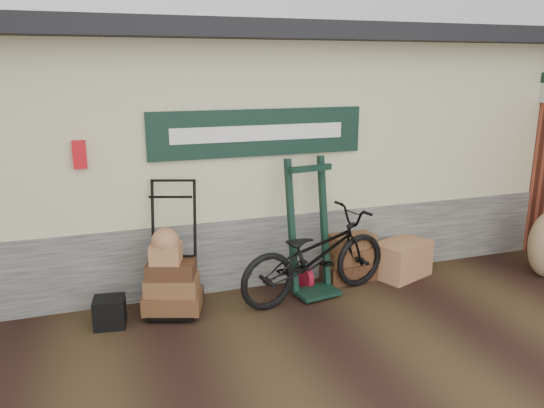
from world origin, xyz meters
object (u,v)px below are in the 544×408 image
at_px(suitcase_stack, 349,256).
at_px(wicker_hamper, 402,259).
at_px(black_trunk, 110,312).
at_px(porter_trolley, 173,246).
at_px(green_barrow, 310,228).
at_px(bicycle, 316,251).

relative_size(suitcase_stack, wicker_hamper, 0.96).
height_order(wicker_hamper, black_trunk, wicker_hamper).
xyz_separation_m(porter_trolley, suitcase_stack, (2.29, 0.17, -0.45)).
bearing_deg(black_trunk, wicker_hamper, 3.28).
bearing_deg(black_trunk, suitcase_stack, 6.91).
relative_size(green_barrow, suitcase_stack, 2.39).
relative_size(suitcase_stack, black_trunk, 2.14).
distance_m(porter_trolley, black_trunk, 0.96).
distance_m(porter_trolley, wicker_hamper, 3.04).
bearing_deg(bicycle, suitcase_stack, -71.21).
distance_m(porter_trolley, green_barrow, 1.64).
height_order(wicker_hamper, bicycle, bicycle).
xyz_separation_m(porter_trolley, wicker_hamper, (3.00, 0.02, -0.52)).
distance_m(black_trunk, bicycle, 2.42).
distance_m(porter_trolley, suitcase_stack, 2.34).
bearing_deg(porter_trolley, green_barrow, 16.89).
bearing_deg(black_trunk, green_barrow, 3.50).
bearing_deg(suitcase_stack, porter_trolley, -175.74).
bearing_deg(green_barrow, bicycle, -97.38).
distance_m(green_barrow, black_trunk, 2.47).
bearing_deg(bicycle, green_barrow, -10.18).
distance_m(suitcase_stack, black_trunk, 3.05).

